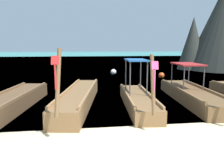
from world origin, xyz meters
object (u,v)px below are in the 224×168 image
object	(u,v)px
longtail_boat_violet_ribbon	(12,102)
mooring_buoy_near	(113,72)
longtail_boat_pink_ribbon	(138,99)
mooring_buoy_far	(161,75)
longtail_boat_red_ribbon	(79,98)
longtail_boat_orange_ribbon	(192,94)

from	to	relation	value
longtail_boat_violet_ribbon	mooring_buoy_near	distance (m)	12.62
longtail_boat_violet_ribbon	longtail_boat_pink_ribbon	size ratio (longest dim) A/B	1.19
mooring_buoy_near	mooring_buoy_far	world-z (taller)	mooring_buoy_near
longtail_boat_red_ribbon	mooring_buoy_near	size ratio (longest dim) A/B	13.75
longtail_boat_red_ribbon	longtail_boat_pink_ribbon	distance (m)	2.58
longtail_boat_red_ribbon	longtail_boat_orange_ribbon	world-z (taller)	longtail_boat_orange_ribbon
longtail_boat_pink_ribbon	mooring_buoy_far	bearing A→B (deg)	63.64
longtail_boat_red_ribbon	longtail_boat_orange_ribbon	distance (m)	5.27
longtail_boat_violet_ribbon	longtail_boat_pink_ribbon	bearing A→B (deg)	-3.01
longtail_boat_red_ribbon	longtail_boat_pink_ribbon	size ratio (longest dim) A/B	1.31
longtail_boat_red_ribbon	mooring_buoy_near	world-z (taller)	longtail_boat_red_ribbon
longtail_boat_pink_ribbon	longtail_boat_red_ribbon	bearing A→B (deg)	164.86
longtail_boat_orange_ribbon	longtail_boat_violet_ribbon	bearing A→B (deg)	-177.55
longtail_boat_pink_ribbon	mooring_buoy_far	distance (m)	9.46
longtail_boat_violet_ribbon	longtail_boat_orange_ribbon	xyz separation A→B (m)	(7.98, 0.34, 0.02)
longtail_boat_orange_ribbon	mooring_buoy_near	distance (m)	11.05
longtail_boat_red_ribbon	mooring_buoy_far	bearing A→B (deg)	49.37
longtail_boat_red_ribbon	mooring_buoy_far	size ratio (longest dim) A/B	14.69
longtail_boat_pink_ribbon	mooring_buoy_near	world-z (taller)	longtail_boat_pink_ribbon
mooring_buoy_far	longtail_boat_red_ribbon	bearing A→B (deg)	-130.63
mooring_buoy_near	mooring_buoy_far	bearing A→B (deg)	-39.83
longtail_boat_orange_ribbon	mooring_buoy_near	xyz separation A→B (m)	(-2.14, 10.84, -0.07)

